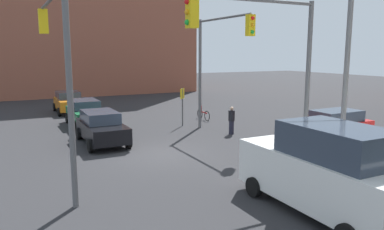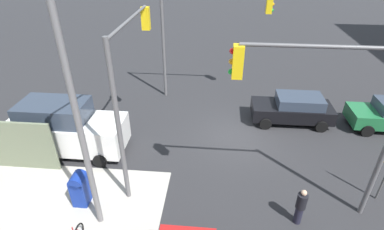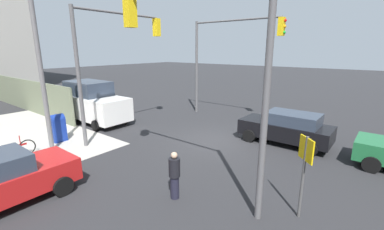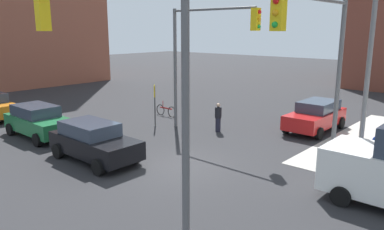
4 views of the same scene
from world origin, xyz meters
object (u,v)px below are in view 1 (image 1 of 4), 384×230
(sedan_green, at_px, (85,112))
(bicycle_leaning_on_fence, at_px, (372,156))
(street_lamp_corner, at_px, (339,49))
(traffic_signal_nw_corner, at_px, (218,52))
(mailbox_blue, at_px, (347,157))
(pedestrian_crossing, at_px, (232,120))
(hatchback_black, at_px, (102,127))
(sedan_red, at_px, (332,125))
(traffic_signal_ne_corner, at_px, (266,51))
(traffic_signal_se_corner, at_px, (56,49))
(bicycle_at_crosswalk, at_px, (203,115))
(coupe_orange, at_px, (69,102))
(van_white_delivery, at_px, (326,170))

(sedan_green, distance_m, bicycle_leaning_on_fence, 16.51)
(street_lamp_corner, xyz_separation_m, bicycle_leaning_on_fence, (0.51, 1.75, -4.35))
(traffic_signal_nw_corner, relative_size, mailbox_blue, 4.55)
(sedan_green, bearing_deg, pedestrian_crossing, 47.46)
(hatchback_black, relative_size, sedan_red, 0.99)
(street_lamp_corner, distance_m, hatchback_black, 11.66)
(traffic_signal_ne_corner, xyz_separation_m, sedan_red, (-2.65, 6.47, -3.78))
(traffic_signal_se_corner, xyz_separation_m, sedan_green, (-10.35, 2.82, -3.84))
(street_lamp_corner, bearing_deg, traffic_signal_se_corner, -107.05)
(bicycle_at_crosswalk, bearing_deg, traffic_signal_nw_corner, -18.94)
(street_lamp_corner, relative_size, sedan_green, 1.87)
(coupe_orange, height_order, sedan_green, same)
(traffic_signal_nw_corner, height_order, sedan_red, traffic_signal_nw_corner)
(sedan_green, distance_m, bicycle_at_crosswalk, 7.84)
(traffic_signal_se_corner, relative_size, pedestrian_crossing, 4.15)
(traffic_signal_ne_corner, bearing_deg, sedan_green, -162.24)
(van_white_delivery, bearing_deg, traffic_signal_nw_corner, 165.74)
(sedan_red, height_order, pedestrian_crossing, sedan_red)
(street_lamp_corner, xyz_separation_m, mailbox_blue, (1.11, -0.45, -3.94))
(sedan_red, distance_m, van_white_delivery, 9.52)
(pedestrian_crossing, bearing_deg, bicycle_leaning_on_fence, -112.57)
(mailbox_blue, distance_m, bicycle_leaning_on_fence, 2.32)
(mailbox_blue, bearing_deg, traffic_signal_ne_corner, -123.44)
(sedan_red, bearing_deg, mailbox_blue, -41.84)
(bicycle_at_crosswalk, bearing_deg, van_white_delivery, -15.65)
(traffic_signal_nw_corner, distance_m, bicycle_leaning_on_fence, 9.49)
(traffic_signal_nw_corner, bearing_deg, bicycle_leaning_on_fence, 18.56)
(traffic_signal_nw_corner, distance_m, hatchback_black, 7.46)
(sedan_red, bearing_deg, van_white_delivery, -48.22)
(mailbox_blue, distance_m, van_white_delivery, 3.80)
(sedan_red, relative_size, bicycle_leaning_on_fence, 2.49)
(sedan_green, bearing_deg, hatchback_black, -2.34)
(sedan_red, relative_size, bicycle_at_crosswalk, 2.49)
(traffic_signal_nw_corner, xyz_separation_m, van_white_delivery, (10.62, -2.70, -3.35))
(street_lamp_corner, distance_m, bicycle_at_crosswalk, 12.68)
(traffic_signal_nw_corner, bearing_deg, sedan_red, 45.73)
(sedan_green, distance_m, hatchback_black, 5.20)
(sedan_green, relative_size, pedestrian_crossing, 2.74)
(hatchback_black, relative_size, pedestrian_crossing, 2.77)
(coupe_orange, distance_m, van_white_delivery, 22.67)
(coupe_orange, xyz_separation_m, sedan_red, (16.05, 10.67, 0.00))
(pedestrian_crossing, bearing_deg, traffic_signal_ne_corner, -150.41)
(bicycle_leaning_on_fence, bearing_deg, traffic_signal_ne_corner, -102.98)
(traffic_signal_se_corner, height_order, street_lamp_corner, street_lamp_corner)
(traffic_signal_nw_corner, bearing_deg, coupe_orange, -151.91)
(mailbox_blue, distance_m, pedestrian_crossing, 8.20)
(mailbox_blue, distance_m, sedan_green, 15.97)
(street_lamp_corner, distance_m, coupe_orange, 20.96)
(street_lamp_corner, bearing_deg, bicycle_at_crosswalk, 177.34)
(sedan_green, bearing_deg, coupe_orange, -179.00)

